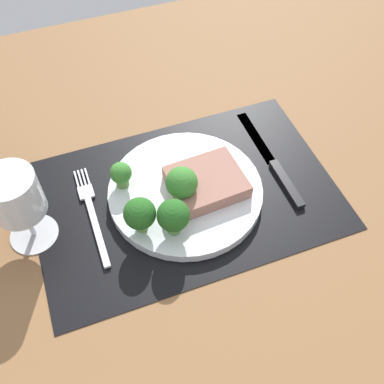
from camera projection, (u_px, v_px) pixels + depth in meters
The scene contains 11 objects.
ground_plane at pixel (186, 201), 74.10cm from camera, with size 140.00×110.00×3.00cm, color brown.
placemat at pixel (185, 195), 72.78cm from camera, with size 47.64×31.32×0.30cm, color black.
plate at pixel (185, 191), 72.02cm from camera, with size 24.46×24.46×1.60cm, color silver.
steak at pixel (207, 182), 70.57cm from camera, with size 11.18×9.47×2.47cm, color #9E6B5B.
broccoli_front_edge at pixel (173, 216), 63.50cm from camera, with size 4.75×4.75×6.46cm.
broccoli_back_left at pixel (182, 183), 67.19cm from camera, with size 4.87×4.87×6.36cm.
broccoli_center at pixel (140, 214), 64.08cm from camera, with size 4.72×4.72×6.11cm.
broccoli_near_fork at pixel (121, 174), 69.84cm from camera, with size 3.41×3.41×4.53cm.
fork at pixel (92, 213), 70.15cm from camera, with size 2.40×19.20×0.50cm.
knife at pixel (274, 164), 76.09cm from camera, with size 1.80×23.00×0.80cm.
wine_glass at pixel (16, 199), 61.19cm from camera, with size 7.31×7.31×13.43cm.
Camera 1 is at (-14.14, -41.08, 58.55)cm, focal length 42.43 mm.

